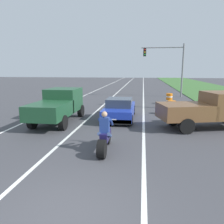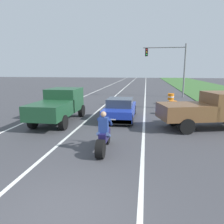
% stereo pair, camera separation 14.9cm
% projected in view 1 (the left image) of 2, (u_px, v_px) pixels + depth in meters
% --- Properties ---
extents(ground_plane, '(160.00, 160.00, 0.00)m').
position_uv_depth(ground_plane, '(60.00, 219.00, 4.66)').
color(ground_plane, '#424247').
extents(lane_stripe_left_solid, '(0.14, 120.00, 0.01)m').
position_uv_depth(lane_stripe_left_solid, '(81.00, 97.00, 24.82)').
color(lane_stripe_left_solid, white).
rests_on(lane_stripe_left_solid, ground).
extents(lane_stripe_right_solid, '(0.14, 120.00, 0.01)m').
position_uv_depth(lane_stripe_right_solid, '(143.00, 98.00, 23.82)').
color(lane_stripe_right_solid, white).
rests_on(lane_stripe_right_solid, ground).
extents(lane_stripe_centre_dashed, '(0.14, 120.00, 0.01)m').
position_uv_depth(lane_stripe_centre_dashed, '(111.00, 98.00, 24.32)').
color(lane_stripe_centre_dashed, white).
rests_on(lane_stripe_centre_dashed, ground).
extents(motorcycle_with_rider, '(0.70, 2.21, 1.62)m').
position_uv_depth(motorcycle_with_rider, '(105.00, 137.00, 8.30)').
color(motorcycle_with_rider, black).
rests_on(motorcycle_with_rider, ground).
extents(sports_car_blue, '(1.84, 4.30, 1.37)m').
position_uv_depth(sports_car_blue, '(120.00, 109.00, 13.90)').
color(sports_car_blue, '#1E38B2').
rests_on(sports_car_blue, ground).
extents(pickup_truck_left_lane_dark_green, '(2.02, 4.80, 1.98)m').
position_uv_depth(pickup_truck_left_lane_dark_green, '(58.00, 104.00, 12.95)').
color(pickup_truck_left_lane_dark_green, '#1E4C2D').
rests_on(pickup_truck_left_lane_dark_green, ground).
extents(pickup_truck_right_shoulder_brown, '(5.14, 3.14, 1.98)m').
position_uv_depth(pickup_truck_right_shoulder_brown, '(209.00, 108.00, 11.60)').
color(pickup_truck_right_shoulder_brown, brown).
rests_on(pickup_truck_right_shoulder_brown, ground).
extents(traffic_light_mast_near, '(4.80, 0.34, 6.00)m').
position_uv_depth(traffic_light_mast_near, '(170.00, 62.00, 24.47)').
color(traffic_light_mast_near, gray).
rests_on(traffic_light_mast_near, ground).
extents(construction_barrel_nearest, '(0.58, 0.58, 1.00)m').
position_uv_depth(construction_barrel_nearest, '(172.00, 108.00, 15.28)').
color(construction_barrel_nearest, orange).
rests_on(construction_barrel_nearest, ground).
extents(construction_barrel_mid, '(0.58, 0.58, 1.00)m').
position_uv_depth(construction_barrel_mid, '(169.00, 99.00, 19.87)').
color(construction_barrel_mid, orange).
rests_on(construction_barrel_mid, ground).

